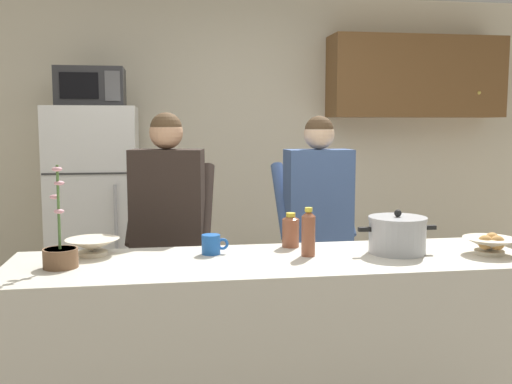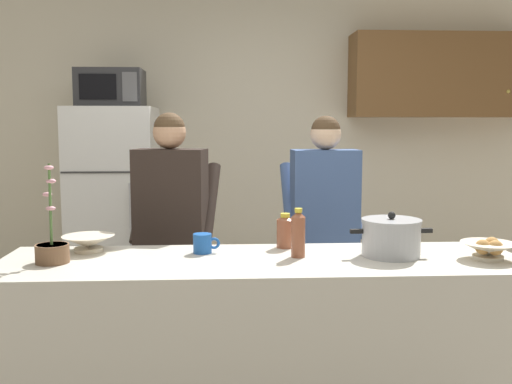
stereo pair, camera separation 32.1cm
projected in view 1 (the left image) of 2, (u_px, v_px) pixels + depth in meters
The scene contains 13 objects.
back_wall_unit at pixel (253, 142), 4.91m from camera, with size 6.00×0.48×2.60m.
kitchen_island at pixel (274, 353), 2.76m from camera, with size 2.44×0.68×0.92m, color beige.
refrigerator at pixel (96, 219), 4.37m from camera, with size 0.64×0.68×1.67m.
microwave at pixel (91, 87), 4.24m from camera, with size 0.48×0.37×0.28m.
person_near_pot at pixel (168, 220), 3.33m from camera, with size 0.55×0.48×1.61m.
person_by_sink at pixel (318, 214), 3.62m from camera, with size 0.50×0.42×1.60m.
cooking_pot at pixel (397, 235), 2.82m from camera, with size 0.39×0.28×0.21m.
coffee_mug at pixel (212, 244), 2.80m from camera, with size 0.13×0.09×0.10m.
bread_bowl at pixel (490, 244), 2.79m from camera, with size 0.25×0.25×0.10m.
empty_bowl at pixel (93, 246), 2.77m from camera, with size 0.25×0.25×0.08m.
bottle_near_edge at pixel (308, 233), 2.75m from camera, with size 0.07×0.07×0.23m.
bottle_mid_counter at pixel (291, 230), 2.96m from camera, with size 0.09×0.09×0.18m.
potted_orchid at pixel (60, 253), 2.53m from camera, with size 0.15×0.15×0.45m.
Camera 1 is at (-0.50, -2.60, 1.55)m, focal length 40.76 mm.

